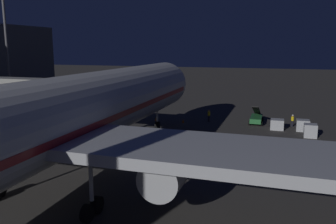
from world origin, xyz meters
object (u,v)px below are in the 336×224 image
baggage_container_near_belt (303,125)px  airliner_at_gate (33,128)px  apron_floodlight_mast (7,44)px  traffic_cone_nose_starboard (156,119)px  jet_bridge (61,90)px  traffic_cone_nose_port (183,121)px  baggage_container_mid_row (310,131)px  ground_crew_near_nose_gear (209,115)px  belt_loader (256,118)px  ground_crew_marshaller_fwd (292,120)px  baggage_container_far_row (277,124)px

baggage_container_near_belt → airliner_at_gate: bearing=58.0°
apron_floodlight_mast → traffic_cone_nose_starboard: (-23.30, -4.40, -11.40)m
jet_bridge → traffic_cone_nose_port: bearing=-133.9°
baggage_container_mid_row → ground_crew_near_nose_gear: ground_crew_near_nose_gear is taller
belt_loader → ground_crew_marshaller_fwd: (-5.10, 0.66, 0.12)m
ground_crew_near_nose_gear → traffic_cone_nose_starboard: ground_crew_near_nose_gear is taller
belt_loader → apron_floodlight_mast: bearing=11.0°
ground_crew_near_nose_gear → belt_loader: bearing=-172.3°
ground_crew_marshaller_fwd → traffic_cone_nose_port: 15.83m
apron_floodlight_mast → belt_loader: bearing=-169.0°
airliner_at_gate → baggage_container_far_row: bearing=-117.4°
baggage_container_near_belt → ground_crew_near_nose_gear: size_ratio=0.91×
belt_loader → baggage_container_near_belt: 7.06m
baggage_container_far_row → ground_crew_marshaller_fwd: 3.28m
baggage_container_mid_row → ground_crew_near_nose_gear: 15.09m
apron_floodlight_mast → baggage_container_mid_row: size_ratio=12.00×
belt_loader → traffic_cone_nose_starboard: 15.25m
airliner_at_gate → jet_bridge: 20.42m
baggage_container_near_belt → traffic_cone_nose_port: (16.90, -0.01, -0.50)m
baggage_container_mid_row → apron_floodlight_mast: bearing=1.4°
airliner_at_gate → belt_loader: (-12.74, -33.58, -5.10)m
belt_loader → ground_crew_marshaller_fwd: belt_loader is taller
apron_floodlight_mast → baggage_container_far_row: bearing=-174.1°
baggage_container_far_row → apron_floodlight_mast: bearing=5.9°
jet_bridge → ground_crew_marshaller_fwd: bearing=-151.5°
apron_floodlight_mast → ground_crew_near_nose_gear: apron_floodlight_mast is taller
jet_bridge → baggage_container_far_row: size_ratio=10.44×
airliner_at_gate → baggage_container_mid_row: bearing=-126.0°
apron_floodlight_mast → baggage_container_near_belt: apron_floodlight_mast is taller
ground_crew_marshaller_fwd → traffic_cone_nose_starboard: ground_crew_marshaller_fwd is taller
jet_bridge → apron_floodlight_mast: (15.38, -8.41, 5.64)m
airliner_at_gate → belt_loader: size_ratio=8.02×
ground_crew_near_nose_gear → ground_crew_marshaller_fwd: bearing=-178.6°
airliner_at_gate → traffic_cone_nose_starboard: bearing=-85.9°
baggage_container_mid_row → baggage_container_far_row: 5.13m
baggage_container_mid_row → ground_crew_near_nose_gear: (14.11, -5.36, 0.17)m
apron_floodlight_mast → ground_crew_marshaller_fwd: (-43.34, -6.78, -10.71)m
traffic_cone_nose_port → ground_crew_marshaller_fwd: bearing=-171.3°
apron_floodlight_mast → traffic_cone_nose_starboard: apron_floodlight_mast is taller
airliner_at_gate → jet_bridge: (10.12, -17.73, 0.08)m
apron_floodlight_mast → traffic_cone_nose_port: apron_floodlight_mast is taller
ground_crew_near_nose_gear → jet_bridge: bearing=43.2°
belt_loader → baggage_container_mid_row: size_ratio=4.72×
baggage_container_mid_row → traffic_cone_nose_starboard: bearing=-8.5°
airliner_at_gate → ground_crew_marshaller_fwd: size_ratio=36.52×
airliner_at_gate → apron_floodlight_mast: (25.50, -26.14, 5.73)m
jet_bridge → baggage_container_far_row: jet_bridge is taller
traffic_cone_nose_port → traffic_cone_nose_starboard: same height
baggage_container_mid_row → traffic_cone_nose_starboard: size_ratio=3.09×
apron_floodlight_mast → ground_crew_marshaller_fwd: size_ratio=11.58×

